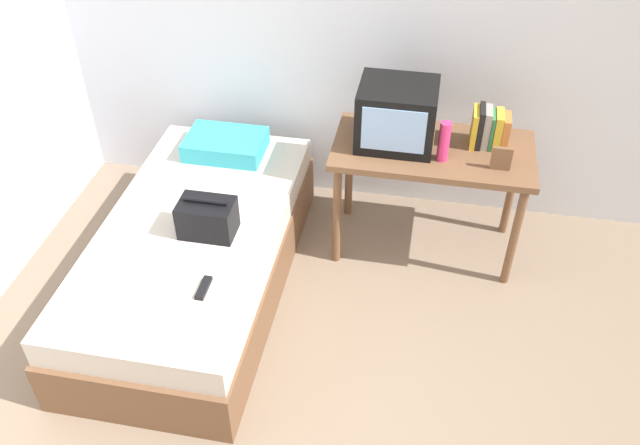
# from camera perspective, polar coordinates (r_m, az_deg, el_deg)

# --- Properties ---
(ground_plane) EXTENTS (8.00, 8.00, 0.00)m
(ground_plane) POSITION_cam_1_polar(r_m,az_deg,el_deg) (3.46, -1.46, -16.87)
(ground_plane) COLOR #84705B
(wall_back) EXTENTS (5.20, 0.10, 2.60)m
(wall_back) POSITION_cam_1_polar(r_m,az_deg,el_deg) (4.19, 4.16, 17.36)
(wall_back) COLOR silver
(wall_back) RESTS_ON ground
(bed) EXTENTS (1.00, 2.00, 0.49)m
(bed) POSITION_cam_1_polar(r_m,az_deg,el_deg) (3.98, -10.49, -2.84)
(bed) COLOR brown
(bed) RESTS_ON ground
(desk) EXTENTS (1.16, 0.60, 0.75)m
(desk) POSITION_cam_1_polar(r_m,az_deg,el_deg) (4.00, 9.49, 5.16)
(desk) COLOR brown
(desk) RESTS_ON ground
(tv) EXTENTS (0.44, 0.39, 0.36)m
(tv) POSITION_cam_1_polar(r_m,az_deg,el_deg) (3.88, 6.55, 9.09)
(tv) COLOR black
(tv) RESTS_ON desk
(water_bottle) EXTENTS (0.06, 0.06, 0.24)m
(water_bottle) POSITION_cam_1_polar(r_m,az_deg,el_deg) (3.79, 10.50, 6.79)
(water_bottle) COLOR #E53372
(water_bottle) RESTS_ON desk
(book_row) EXTENTS (0.21, 0.17, 0.24)m
(book_row) POSITION_cam_1_polar(r_m,az_deg,el_deg) (3.98, 14.20, 7.75)
(book_row) COLOR gold
(book_row) RESTS_ON desk
(picture_frame) EXTENTS (0.11, 0.02, 0.14)m
(picture_frame) POSITION_cam_1_polar(r_m,az_deg,el_deg) (3.81, 15.17, 5.27)
(picture_frame) COLOR brown
(picture_frame) RESTS_ON desk
(pillow) EXTENTS (0.49, 0.35, 0.12)m
(pillow) POSITION_cam_1_polar(r_m,az_deg,el_deg) (4.33, -8.03, 6.58)
(pillow) COLOR #33A8B7
(pillow) RESTS_ON bed
(handbag) EXTENTS (0.30, 0.20, 0.23)m
(handbag) POSITION_cam_1_polar(r_m,az_deg,el_deg) (3.68, -9.56, 0.40)
(handbag) COLOR black
(handbag) RESTS_ON bed
(magazine) EXTENTS (0.21, 0.29, 0.01)m
(magazine) POSITION_cam_1_polar(r_m,az_deg,el_deg) (3.60, -14.81, -3.62)
(magazine) COLOR white
(magazine) RESTS_ON bed
(remote_dark) EXTENTS (0.04, 0.16, 0.02)m
(remote_dark) POSITION_cam_1_polar(r_m,az_deg,el_deg) (3.41, -9.86, -5.50)
(remote_dark) COLOR black
(remote_dark) RESTS_ON bed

